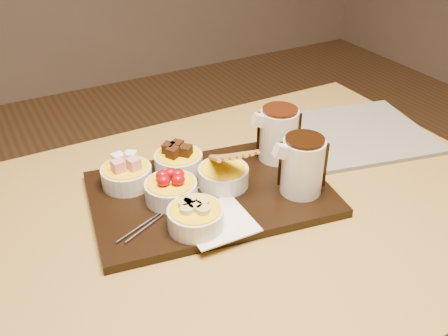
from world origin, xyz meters
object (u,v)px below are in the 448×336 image
pitcher_dark_chocolate (302,167)px  bowl_strawberries (171,191)px  serving_board (211,194)px  dining_table (224,252)px  pitcher_milk_chocolate (278,135)px  newspaper (351,134)px

pitcher_dark_chocolate → bowl_strawberries: bearing=167.3°
serving_board → bowl_strawberries: (-0.08, 0.01, 0.03)m
dining_table → serving_board: serving_board is taller
pitcher_milk_chocolate → newspaper: bearing=14.7°
newspaper → pitcher_milk_chocolate: bearing=-162.1°
dining_table → newspaper: (0.41, 0.12, 0.10)m
serving_board → dining_table: bearing=-80.7°
pitcher_dark_chocolate → newspaper: bearing=39.0°
dining_table → bowl_strawberries: size_ratio=12.00×
pitcher_dark_chocolate → pitcher_milk_chocolate: bearing=85.6°
dining_table → pitcher_dark_chocolate: (0.15, -0.03, 0.17)m
dining_table → pitcher_dark_chocolate: pitcher_dark_chocolate is taller
pitcher_milk_chocolate → dining_table: bearing=-142.8°
dining_table → pitcher_milk_chocolate: size_ratio=10.81×
pitcher_milk_chocolate → bowl_strawberries: bearing=-163.6°
pitcher_dark_chocolate → newspaper: pitcher_dark_chocolate is taller
serving_board → newspaper: size_ratio=1.30×
bowl_strawberries → newspaper: size_ratio=0.28×
pitcher_dark_chocolate → pitcher_milk_chocolate: same height
dining_table → bowl_strawberries: bearing=140.9°
pitcher_milk_chocolate → newspaper: (0.23, 0.02, -0.07)m
dining_table → pitcher_dark_chocolate: size_ratio=10.81×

